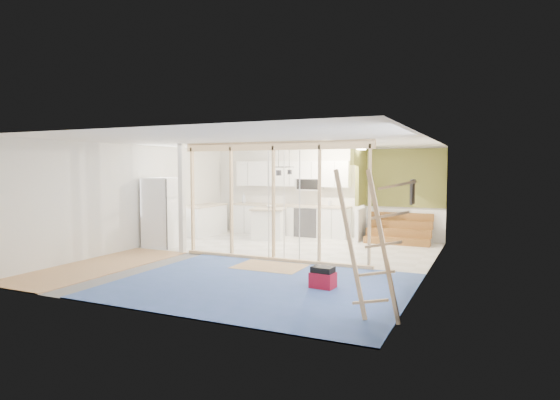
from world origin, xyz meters
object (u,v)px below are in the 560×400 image
at_px(ladder, 371,245).
at_px(island, 269,224).
at_px(fridge, 162,213).
at_px(toolbox, 323,278).

bearing_deg(ladder, island, 126.81).
xyz_separation_m(fridge, toolbox, (5.09, -2.19, -0.71)).
distance_m(fridge, island, 2.99).
distance_m(island, toolbox, 5.47).
xyz_separation_m(fridge, island, (1.92, 2.25, -0.44)).
relative_size(island, toolbox, 2.63).
distance_m(fridge, ladder, 7.16).
bearing_deg(toolbox, island, 131.45).
xyz_separation_m(fridge, ladder, (6.22, -3.55, 0.14)).
xyz_separation_m(toolbox, ladder, (1.13, -1.36, 0.84)).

